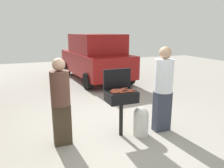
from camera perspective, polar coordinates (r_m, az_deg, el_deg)
name	(u,v)px	position (r m, az deg, el deg)	size (l,w,h in m)	color
ground_plane	(110,133)	(4.75, -0.59, -12.95)	(24.00, 24.00, 0.00)	#9E998E
bbq_grill	(121,98)	(4.38, 2.46, -3.76)	(0.60, 0.44, 0.96)	black
grill_lid_open	(117,79)	(4.48, 1.37, 1.38)	(0.60, 0.05, 0.42)	black
hot_dog_0	(126,90)	(4.38, 3.78, -1.58)	(0.03, 0.03, 0.13)	#AD4228
hot_dog_1	(115,90)	(4.41, 0.77, -1.47)	(0.03, 0.03, 0.13)	#B74C33
hot_dog_2	(124,88)	(4.50, 3.32, -1.16)	(0.03, 0.03, 0.13)	#C6593D
hot_dog_3	(121,91)	(4.32, 2.38, -1.80)	(0.03, 0.03, 0.13)	#AD4228
hot_dog_4	(129,91)	(4.28, 4.52, -1.96)	(0.03, 0.03, 0.13)	#C6593D
hot_dog_5	(113,91)	(4.33, 0.33, -1.75)	(0.03, 0.03, 0.13)	#AD4228
hot_dog_6	(119,92)	(4.24, 1.90, -2.10)	(0.03, 0.03, 0.13)	#B74C33
hot_dog_7	(119,90)	(4.34, 1.87, -1.72)	(0.03, 0.03, 0.13)	#C6593D
hot_dog_8	(131,90)	(4.38, 4.99, -1.62)	(0.03, 0.03, 0.13)	#C6593D
hot_dog_9	(121,89)	(4.42, 2.38, -1.43)	(0.03, 0.03, 0.13)	#C6593D
hot_dog_10	(132,92)	(4.28, 5.41, -2.00)	(0.03, 0.03, 0.13)	#AD4228
hot_dog_11	(113,91)	(4.29, 0.31, -1.89)	(0.03, 0.03, 0.13)	#B74C33
hot_dog_12	(122,92)	(4.20, 2.77, -2.26)	(0.03, 0.03, 0.13)	#AD4228
hot_dog_13	(115,92)	(4.23, 0.69, -2.12)	(0.03, 0.03, 0.13)	#AD4228
hot_dog_14	(115,93)	(4.17, 0.69, -2.34)	(0.03, 0.03, 0.13)	#AD4228
propane_tank	(141,121)	(4.60, 7.63, -9.59)	(0.32, 0.32, 0.62)	silver
person_left	(61,99)	(4.10, -13.44, -3.97)	(0.35, 0.35, 1.68)	#3F3323
person_right	(163,87)	(4.69, 13.43, -0.66)	(0.39, 0.39, 1.84)	#333847
parked_minivan	(95,57)	(9.64, -4.46, 7.13)	(2.33, 4.54, 2.02)	maroon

